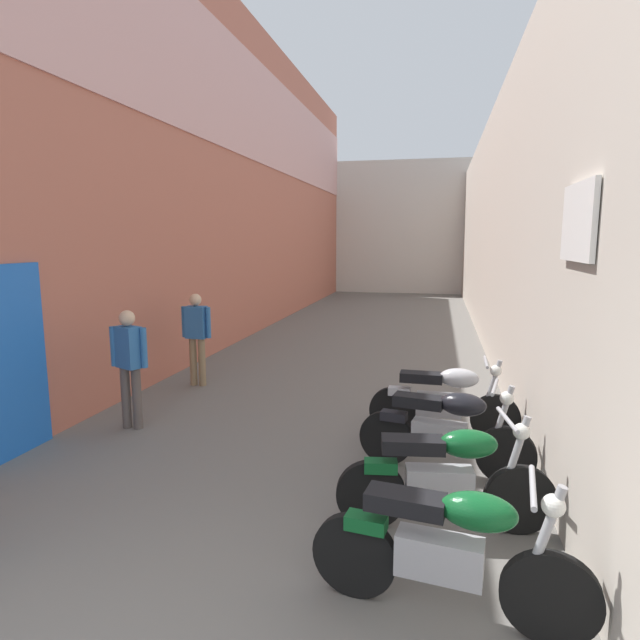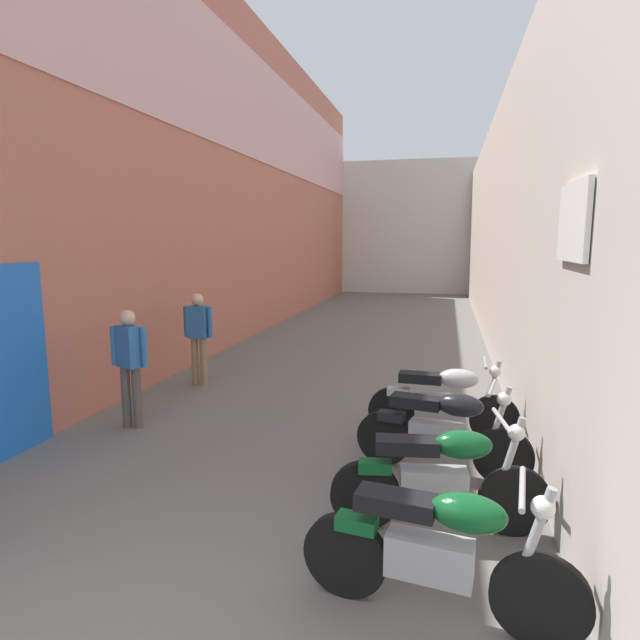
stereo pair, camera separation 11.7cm
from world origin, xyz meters
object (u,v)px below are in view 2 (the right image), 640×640
motorcycle_nearest (439,548)px  pedestrian_further_down (198,332)px  motorcycle_fourth (443,399)px  pedestrian_mid_alley (130,359)px  motorcycle_third (442,429)px  motorcycle_second (441,476)px

motorcycle_nearest → pedestrian_further_down: (-4.06, 4.79, 0.42)m
motorcycle_fourth → pedestrian_mid_alley: pedestrian_mid_alley is taller
motorcycle_third → motorcycle_fourth: (0.00, 1.05, 0.00)m
motorcycle_third → motorcycle_fourth: bearing=90.0°
motorcycle_nearest → motorcycle_fourth: size_ratio=1.00×
motorcycle_second → motorcycle_third: (-0.00, 1.13, 0.00)m
motorcycle_nearest → motorcycle_fourth: 3.26m
motorcycle_fourth → pedestrian_further_down: (-4.06, 1.53, 0.42)m
motorcycle_fourth → pedestrian_further_down: 4.36m
motorcycle_second → motorcycle_third: same height
pedestrian_further_down → motorcycle_nearest: bearing=-49.7°
pedestrian_further_down → motorcycle_fourth: bearing=-20.7°
motorcycle_fourth → pedestrian_mid_alley: 4.06m
motorcycle_nearest → motorcycle_second: bearing=90.0°
motorcycle_nearest → motorcycle_second: same height
motorcycle_third → pedestrian_further_down: pedestrian_further_down is taller
motorcycle_fourth → motorcycle_second: bearing=-90.0°
motorcycle_third → pedestrian_mid_alley: 4.05m
motorcycle_nearest → motorcycle_fourth: (0.00, 3.26, 0.00)m
motorcycle_nearest → motorcycle_third: size_ratio=1.00×
motorcycle_fourth → pedestrian_further_down: pedestrian_further_down is taller
motorcycle_fourth → motorcycle_nearest: bearing=-90.0°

